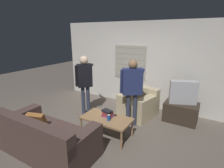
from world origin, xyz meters
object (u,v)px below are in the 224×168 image
object	(u,v)px
tv	(183,92)
couch_blue	(46,139)
book_stack	(107,113)
soda_can	(109,118)
spare_remote	(114,115)
armchair_beige	(139,104)
person_right_standing	(132,85)
person_left_standing	(85,78)
coffee_table	(106,119)

from	to	relation	value
tv	couch_blue	bearing A→B (deg)	32.16
couch_blue	book_stack	xyz separation A→B (m)	(0.64, 1.15, 0.20)
soda_can	spare_remote	distance (m)	0.24
armchair_beige	spare_remote	distance (m)	1.19
armchair_beige	person_right_standing	size ratio (longest dim) A/B	0.62
person_left_standing	person_right_standing	size ratio (longest dim) A/B	1.01
coffee_table	book_stack	bearing A→B (deg)	106.34
person_left_standing	book_stack	distance (m)	1.33
soda_can	tv	bearing A→B (deg)	55.06
soda_can	spare_remote	size ratio (longest dim) A/B	0.95
armchair_beige	person_right_standing	bearing A→B (deg)	108.00
coffee_table	person_right_standing	bearing A→B (deg)	70.31
armchair_beige	book_stack	distance (m)	1.30
person_right_standing	spare_remote	xyz separation A→B (m)	(-0.16, -0.57, -0.58)
person_left_standing	person_right_standing	distance (m)	1.36
couch_blue	armchair_beige	bearing A→B (deg)	69.22
couch_blue	armchair_beige	size ratio (longest dim) A/B	1.87
book_stack	coffee_table	bearing A→B (deg)	-73.66
spare_remote	armchair_beige	bearing A→B (deg)	115.51
couch_blue	coffee_table	world-z (taller)	couch_blue
tv	spare_remote	world-z (taller)	tv
coffee_table	spare_remote	bearing A→B (deg)	58.73
person_left_standing	spare_remote	xyz separation A→B (m)	(1.20, -0.48, -0.58)
book_stack	tv	bearing A→B (deg)	49.56
soda_can	book_stack	bearing A→B (deg)	130.01
armchair_beige	tv	world-z (taller)	tv
tv	person_right_standing	size ratio (longest dim) A/B	0.41
couch_blue	coffee_table	size ratio (longest dim) A/B	1.75
coffee_table	person_right_standing	size ratio (longest dim) A/B	0.67
armchair_beige	coffee_table	bearing A→B (deg)	93.96
tv	soda_can	bearing A→B (deg)	33.11
couch_blue	person_left_standing	bearing A→B (deg)	103.29
tv	coffee_table	bearing A→B (deg)	29.41
book_stack	soda_can	bearing A→B (deg)	-49.99
spare_remote	person_left_standing	bearing A→B (deg)	-171.26
coffee_table	tv	world-z (taller)	tv
person_right_standing	book_stack	bearing A→B (deg)	-148.10
armchair_beige	book_stack	world-z (taller)	armchair_beige
armchair_beige	book_stack	size ratio (longest dim) A/B	3.88
book_stack	spare_remote	world-z (taller)	book_stack
spare_remote	coffee_table	bearing A→B (deg)	-90.78
soda_can	couch_blue	bearing A→B (deg)	-127.41
spare_remote	tv	bearing A→B (deg)	81.13
coffee_table	book_stack	world-z (taller)	book_stack
person_right_standing	soda_can	world-z (taller)	person_right_standing
couch_blue	armchair_beige	world-z (taller)	couch_blue
person_right_standing	spare_remote	size ratio (longest dim) A/B	12.36
coffee_table	book_stack	distance (m)	0.13
person_left_standing	soda_can	bearing A→B (deg)	-80.79
couch_blue	armchair_beige	distance (m)	2.56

